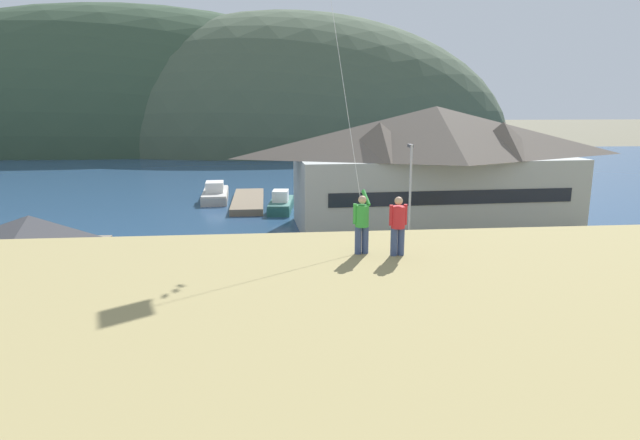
{
  "coord_description": "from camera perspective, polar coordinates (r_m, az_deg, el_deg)",
  "views": [
    {
      "loc": [
        -3.62,
        -24.05,
        10.7
      ],
      "look_at": [
        -0.36,
        9.0,
        3.46
      ],
      "focal_mm": 30.5,
      "sensor_mm": 36.0,
      "label": 1
    }
  ],
  "objects": [
    {
      "name": "parking_light_pole",
      "position": [
        36.36,
        9.4,
        2.47
      ],
      "size": [
        0.24,
        0.78,
        7.9
      ],
      "color": "#ADADB2",
      "rests_on": "parking_lot_pad"
    },
    {
      "name": "ground_plane",
      "position": [
        26.57,
        2.74,
        -11.46
      ],
      "size": [
        600.0,
        600.0,
        0.0
      ],
      "primitive_type": "plane",
      "color": "#66604C"
    },
    {
      "name": "parked_car_front_row_red",
      "position": [
        32.36,
        29.5,
        -6.68
      ],
      "size": [
        4.3,
        2.26,
        1.82
      ],
      "color": "black",
      "rests_on": "parking_lot_pad"
    },
    {
      "name": "parked_car_back_row_right",
      "position": [
        26.39,
        -16.47,
        -9.65
      ],
      "size": [
        4.33,
        2.33,
        1.82
      ],
      "color": "red",
      "rests_on": "parking_lot_pad"
    },
    {
      "name": "far_hill_east_peak",
      "position": [
        134.44,
        -3.11,
        7.71
      ],
      "size": [
        107.02,
        66.19,
        62.76
      ],
      "primitive_type": "ellipsoid",
      "color": "#42513D",
      "rests_on": "ground"
    },
    {
      "name": "bay_water",
      "position": [
        84.81,
        -3.14,
        5.03
      ],
      "size": [
        360.0,
        84.0,
        0.03
      ],
      "primitive_type": "cube",
      "color": "navy",
      "rests_on": "ground"
    },
    {
      "name": "moored_boat_wharfside",
      "position": [
        61.37,
        -10.93,
        2.71
      ],
      "size": [
        3.04,
        8.5,
        2.16
      ],
      "color": "#A8A399",
      "rests_on": "ground"
    },
    {
      "name": "person_companion",
      "position": [
        15.91,
        8.18,
        -0.43
      ],
      "size": [
        0.54,
        0.4,
        1.74
      ],
      "color": "#384770",
      "rests_on": "grassy_hill_foreground"
    },
    {
      "name": "moored_boat_outer_mooring",
      "position": [
        54.48,
        -4.1,
        1.71
      ],
      "size": [
        2.92,
        6.91,
        2.16
      ],
      "color": "#23564C",
      "rests_on": "ground"
    },
    {
      "name": "far_hill_west_ridge",
      "position": [
        138.27,
        -20.11,
        7.11
      ],
      "size": [
        147.38,
        54.52,
        64.72
      ],
      "primitive_type": "ellipsoid",
      "color": "#334733",
      "rests_on": "ground"
    },
    {
      "name": "parked_car_mid_row_near",
      "position": [
        33.29,
        8.37,
        -4.66
      ],
      "size": [
        4.28,
        2.21,
        1.82
      ],
      "color": "#236633",
      "rests_on": "parking_lot_pad"
    },
    {
      "name": "person_kite_flyer",
      "position": [
        15.98,
        4.41,
        -0.23
      ],
      "size": [
        0.52,
        0.69,
        1.86
      ],
      "color": "#384770",
      "rests_on": "grassy_hill_foreground"
    },
    {
      "name": "parked_car_front_row_end",
      "position": [
        28.79,
        12.2,
        -7.55
      ],
      "size": [
        4.29,
        2.23,
        1.82
      ],
      "color": "#B28923",
      "rests_on": "parking_lot_pad"
    },
    {
      "name": "parked_car_corner_spot",
      "position": [
        35.75,
        21.5,
        -4.22
      ],
      "size": [
        4.34,
        2.34,
        1.82
      ],
      "color": "#B28923",
      "rests_on": "parking_lot_pad"
    },
    {
      "name": "parking_lot_pad",
      "position": [
        31.15,
        1.4,
        -7.7
      ],
      "size": [
        40.0,
        20.0,
        0.1
      ],
      "primitive_type": "cube",
      "color": "gray",
      "rests_on": "ground"
    },
    {
      "name": "storage_shed_near_lot",
      "position": [
        31.84,
        -27.83,
        -3.85
      ],
      "size": [
        7.31,
        5.47,
        5.06
      ],
      "color": "#756B5B",
      "rests_on": "ground"
    },
    {
      "name": "parked_car_mid_row_far",
      "position": [
        32.71,
        -10.06,
        -5.03
      ],
      "size": [
        4.24,
        2.14,
        1.82
      ],
      "color": "navy",
      "rests_on": "parking_lot_pad"
    },
    {
      "name": "wharf_dock",
      "position": [
        58.4,
        -7.54,
        1.98
      ],
      "size": [
        3.2,
        12.87,
        0.7
      ],
      "color": "#70604C",
      "rests_on": "ground"
    },
    {
      "name": "harbor_lodge",
      "position": [
        47.72,
        11.92,
        5.78
      ],
      "size": [
        25.19,
        11.33,
        10.35
      ],
      "color": "#999E99",
      "rests_on": "ground"
    }
  ]
}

